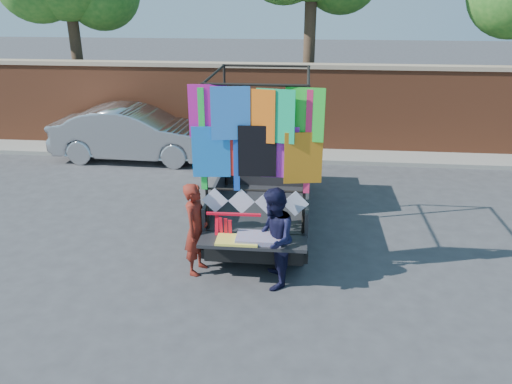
# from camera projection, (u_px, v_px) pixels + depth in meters

# --- Properties ---
(ground) EXTENTS (90.00, 90.00, 0.00)m
(ground) POSITION_uv_depth(u_px,v_px,m) (247.00, 263.00, 9.01)
(ground) COLOR #38383A
(ground) RESTS_ON ground
(brick_wall) EXTENTS (30.00, 0.45, 2.61)m
(brick_wall) POSITION_uv_depth(u_px,v_px,m) (274.00, 107.00, 14.97)
(brick_wall) COLOR brown
(brick_wall) RESTS_ON ground
(curb) EXTENTS (30.00, 1.20, 0.12)m
(curb) POSITION_uv_depth(u_px,v_px,m) (271.00, 154.00, 14.80)
(curb) COLOR gray
(curb) RESTS_ON ground
(pickup_truck) EXTENTS (2.07, 5.21, 3.28)m
(pickup_truck) POSITION_uv_depth(u_px,v_px,m) (267.00, 178.00, 10.75)
(pickup_truck) COLOR black
(pickup_truck) RESTS_ON ground
(sedan) EXTENTS (4.68, 1.74, 1.53)m
(sedan) POSITION_uv_depth(u_px,v_px,m) (135.00, 133.00, 14.33)
(sedan) COLOR #AFB1B6
(sedan) RESTS_ON ground
(woman) EXTENTS (0.52, 0.67, 1.64)m
(woman) POSITION_uv_depth(u_px,v_px,m) (196.00, 229.00, 8.46)
(woman) COLOR maroon
(woman) RESTS_ON ground
(man) EXTENTS (0.71, 0.87, 1.70)m
(man) POSITION_uv_depth(u_px,v_px,m) (273.00, 239.00, 8.05)
(man) COLOR black
(man) RESTS_ON ground
(streamer_bundle) EXTENTS (0.90, 0.06, 0.62)m
(streamer_bundle) POSITION_uv_depth(u_px,v_px,m) (228.00, 224.00, 8.19)
(streamer_bundle) COLOR red
(streamer_bundle) RESTS_ON ground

